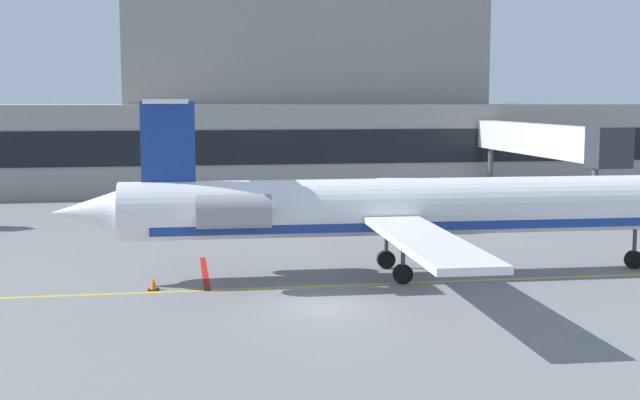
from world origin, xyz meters
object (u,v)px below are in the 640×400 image
at_px(baggage_tug, 237,206).
at_px(belt_loader, 430,217).
at_px(fuel_tank, 407,192).
at_px(regional_jet, 412,207).

xyz_separation_m(baggage_tug, belt_loader, (11.95, -6.75, -0.08)).
height_order(baggage_tug, fuel_tank, fuel_tank).
height_order(belt_loader, fuel_tank, fuel_tank).
xyz_separation_m(regional_jet, baggage_tug, (-7.06, 19.89, -2.31)).
height_order(regional_jet, baggage_tug, regional_jet).
relative_size(baggage_tug, fuel_tank, 0.67).
distance_m(belt_loader, fuel_tank, 10.36).
xyz_separation_m(baggage_tug, fuel_tank, (13.27, 3.51, 0.40)).
relative_size(regional_jet, belt_loader, 9.82).
distance_m(baggage_tug, fuel_tank, 13.73).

